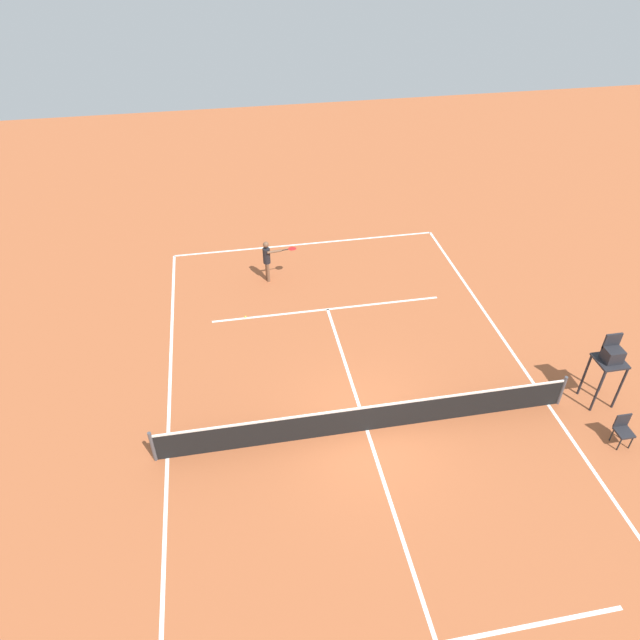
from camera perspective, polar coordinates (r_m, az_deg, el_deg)
The scene contains 7 objects.
ground_plane at distance 16.80m, azimuth 4.66°, elevation -10.77°, with size 60.00×60.00×0.00m, color #AD5933.
court_lines at distance 16.80m, azimuth 4.66°, elevation -10.77°, with size 11.26×21.56×0.01m.
tennis_net at distance 16.44m, azimuth 4.75°, elevation -9.62°, with size 11.86×0.10×1.07m.
player_serving at distance 22.21m, azimuth -5.16°, elevation 6.16°, with size 1.30×0.46×1.70m.
tennis_ball at distance 20.82m, azimuth -7.38°, elevation 0.32°, with size 0.07×0.07×0.07m, color #CCE033.
umpire_chair at distance 18.43m, azimuth 26.73°, elevation -3.54°, with size 0.80×0.80×2.41m.
courtside_chair_near at distance 18.08m, azimuth 27.76°, elevation -9.51°, with size 0.44×0.46×0.95m.
Camera 1 is at (3.32, 10.72, 12.50)m, focal length 32.39 mm.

